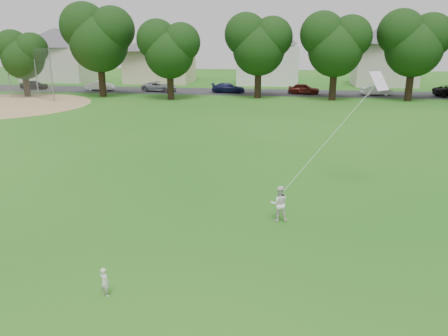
# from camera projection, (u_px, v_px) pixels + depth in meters

# --- Properties ---
(ground) EXTENTS (160.00, 160.00, 0.00)m
(ground) POSITION_uv_depth(u_px,v_px,m) (196.00, 254.00, 13.95)
(ground) COLOR #145914
(ground) RESTS_ON ground
(street) EXTENTS (90.00, 7.00, 0.01)m
(street) POSITION_uv_depth(u_px,v_px,m) (264.00, 92.00, 53.75)
(street) COLOR #2D2D30
(street) RESTS_ON ground
(toddler) EXTENTS (0.36, 0.31, 0.83)m
(toddler) POSITION_uv_depth(u_px,v_px,m) (104.00, 282.00, 11.59)
(toddler) COLOR silver
(toddler) RESTS_ON ground
(older_boy) EXTENTS (0.76, 0.64, 1.39)m
(older_boy) POSITION_uv_depth(u_px,v_px,m) (279.00, 204.00, 16.26)
(older_boy) COLOR white
(older_boy) RESTS_ON ground
(kite) EXTENTS (2.50, 2.48, 6.79)m
(kite) POSITION_uv_depth(u_px,v_px,m) (332.00, 135.00, 17.21)
(kite) COLOR white
(kite) RESTS_ON ground
(baseball_backstop) EXTENTS (12.48, 2.60, 5.46)m
(baseball_backstop) POSITION_uv_depth(u_px,v_px,m) (5.00, 73.00, 47.67)
(baseball_backstop) COLOR gray
(baseball_backstop) RESTS_ON ground
(tree_row) EXTENTS (81.62, 8.29, 11.41)m
(tree_row) POSITION_uv_depth(u_px,v_px,m) (325.00, 38.00, 45.20)
(tree_row) COLOR black
(tree_row) RESTS_ON ground
(parked_cars) EXTENTS (62.39, 2.71, 1.30)m
(parked_cars) POSITION_uv_depth(u_px,v_px,m) (288.00, 89.00, 52.23)
(parked_cars) COLOR black
(parked_cars) RESTS_ON ground
(house_row) EXTENTS (77.28, 13.92, 10.40)m
(house_row) POSITION_uv_depth(u_px,v_px,m) (257.00, 49.00, 62.04)
(house_row) COLOR beige
(house_row) RESTS_ON ground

